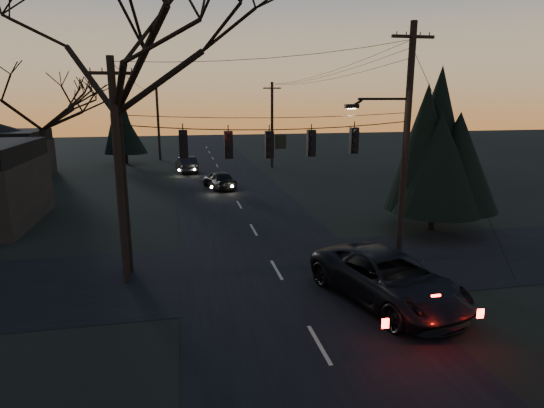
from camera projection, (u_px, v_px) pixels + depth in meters
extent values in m
cube|color=black|center=(243.00, 212.00, 28.56)|extent=(8.00, 120.00, 0.02)
cube|color=black|center=(276.00, 270.00, 19.02)|extent=(60.00, 7.00, 0.02)
cylinder|color=black|center=(271.00, 123.00, 17.57)|extent=(11.50, 0.04, 0.04)
cylinder|color=black|center=(122.00, 196.00, 18.08)|extent=(0.44, 0.44, 6.44)
cylinder|color=black|center=(432.00, 215.00, 24.69)|extent=(0.36, 0.36, 1.60)
cone|color=black|center=(438.00, 141.00, 23.77)|extent=(4.78, 4.78, 7.21)
cylinder|color=black|center=(46.00, 159.00, 35.69)|extent=(0.44, 0.44, 4.59)
cylinder|color=black|center=(126.00, 156.00, 49.06)|extent=(0.36, 0.36, 1.60)
cone|color=black|center=(124.00, 130.00, 48.42)|extent=(3.42, 3.42, 4.74)
imported|color=black|center=(388.00, 279.00, 15.90)|extent=(4.51, 6.85, 1.75)
imported|color=black|center=(219.00, 180.00, 35.71)|extent=(2.66, 4.49, 1.43)
imported|color=black|center=(186.00, 164.00, 43.51)|extent=(2.24, 4.71, 1.49)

